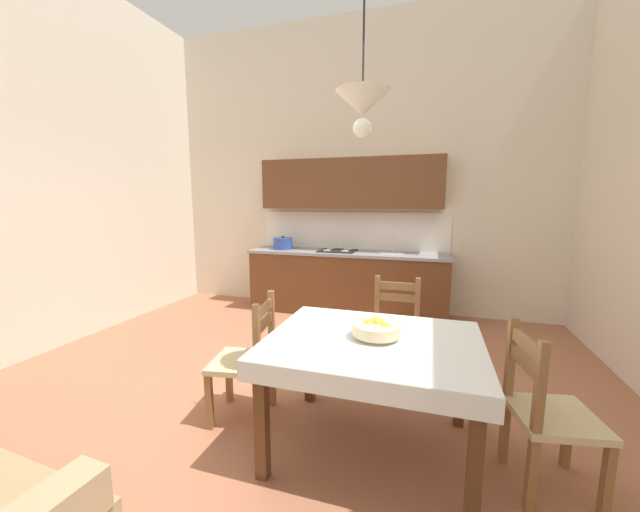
{
  "coord_description": "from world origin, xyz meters",
  "views": [
    {
      "loc": [
        1.09,
        -2.53,
        1.6
      ],
      "look_at": [
        0.06,
        0.8,
        1.07
      ],
      "focal_mm": 20.11,
      "sensor_mm": 36.0,
      "label": 1
    }
  ],
  "objects": [
    {
      "name": "ground_plane",
      "position": [
        0.0,
        0.0,
        -0.05
      ],
      "size": [
        6.22,
        6.02,
        0.1
      ],
      "primitive_type": "cube",
      "color": "#AD6B4C"
    },
    {
      "name": "dining_chair_tv_side",
      "position": [
        -0.16,
        -0.31,
        0.44
      ],
      "size": [
        0.48,
        0.48,
        0.93
      ],
      "color": "#D1BC89",
      "rests_on": "ground_plane"
    },
    {
      "name": "kitchen_cabinetry",
      "position": [
        -0.04,
        2.44,
        0.86
      ],
      "size": [
        2.82,
        0.63,
        2.2
      ],
      "color": "brown",
      "rests_on": "ground_plane"
    },
    {
      "name": "dining_chair_window_side",
      "position": [
        1.75,
        -0.42,
        0.44
      ],
      "size": [
        0.49,
        0.49,
        0.93
      ],
      "color": "#D1BC89",
      "rests_on": "ground_plane"
    },
    {
      "name": "pendant_lamp",
      "position": [
        0.68,
        -0.37,
        2.16
      ],
      "size": [
        0.32,
        0.32,
        0.8
      ],
      "color": "black"
    },
    {
      "name": "dining_chair_kitchen_side",
      "position": [
        0.83,
        0.56,
        0.44
      ],
      "size": [
        0.42,
        0.42,
        0.93
      ],
      "color": "#D1BC89",
      "rests_on": "ground_plane"
    },
    {
      "name": "wall_back",
      "position": [
        0.0,
        2.77,
        2.09
      ],
      "size": [
        6.22,
        0.12,
        4.18
      ],
      "primitive_type": "cube",
      "color": "silver",
      "rests_on": "ground_plane"
    },
    {
      "name": "fruit_bowl",
      "position": [
        0.79,
        -0.37,
        0.81
      ],
      "size": [
        0.3,
        0.3,
        0.12
      ],
      "color": "beige",
      "rests_on": "dining_table"
    },
    {
      "name": "dining_table",
      "position": [
        0.78,
        -0.39,
        0.63
      ],
      "size": [
        1.32,
        1.06,
        0.75
      ],
      "color": "#56331C",
      "rests_on": "ground_plane"
    },
    {
      "name": "wall_left",
      "position": [
        -2.87,
        0.0,
        2.09
      ],
      "size": [
        0.12,
        6.02,
        4.18
      ],
      "primitive_type": "cube",
      "color": "silver",
      "rests_on": "ground_plane"
    }
  ]
}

